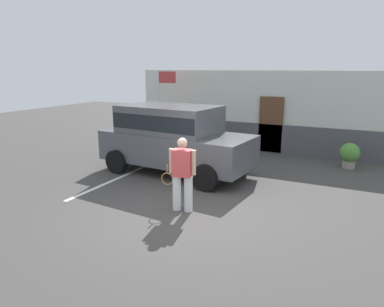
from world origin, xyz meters
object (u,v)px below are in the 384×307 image
at_px(potted_plant_by_porch, 350,154).
at_px(flag_pole, 163,94).
at_px(parked_suv, 173,136).
at_px(tennis_player_man, 182,174).

xyz_separation_m(potted_plant_by_porch, flag_pole, (-7.08, 0.27, 1.66)).
bearing_deg(potted_plant_by_porch, parked_suv, -148.50).
height_order(parked_suv, flag_pole, flag_pole).
height_order(parked_suv, potted_plant_by_porch, parked_suv).
bearing_deg(tennis_player_man, parked_suv, -65.30).
distance_m(potted_plant_by_porch, flag_pole, 7.27).
height_order(tennis_player_man, potted_plant_by_porch, tennis_player_man).
height_order(parked_suv, tennis_player_man, parked_suv).
bearing_deg(potted_plant_by_porch, flag_pole, 177.85).
bearing_deg(parked_suv, tennis_player_man, -51.97).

